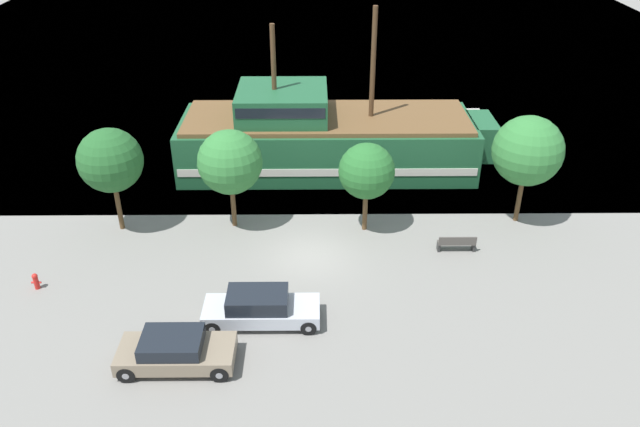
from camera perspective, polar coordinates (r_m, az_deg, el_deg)
The scene contains 12 objects.
ground_plane at distance 29.49m, azimuth -0.87°, elevation -3.96°, with size 160.00×160.00×0.00m, color gray.
water_surface at distance 70.45m, azimuth -0.70°, elevation 16.35°, with size 80.00×80.00×0.00m, color #33566B.
pirate_ship at distance 37.29m, azimuth 0.45°, elevation 6.92°, with size 18.45×6.05×9.51m.
moored_boat_dockside at distance 44.28m, azimuth 10.57°, elevation 8.51°, with size 6.23×2.11×1.77m.
parked_car_curb_front at distance 23.98m, azimuth -13.08°, elevation -12.13°, with size 4.27×1.93×1.32m.
parked_car_curb_mid at distance 25.36m, azimuth -5.48°, elevation -8.58°, with size 4.67×1.78×1.42m.
fire_hydrant at distance 29.89m, azimuth -24.55°, elevation -5.60°, with size 0.42×0.25×0.76m.
bench_promenade_east at distance 30.36m, azimuth 12.39°, elevation -2.67°, with size 1.79×0.45×0.85m.
tree_row_east at distance 31.56m, azimuth -18.63°, elevation 4.61°, with size 3.12×3.12×5.35m.
tree_row_mideast at distance 30.61m, azimuth -8.23°, elevation 4.67°, with size 3.18×3.18×5.14m.
tree_row_midwest at distance 30.16m, azimuth 4.29°, elevation 3.87°, with size 2.74×2.74×4.63m.
tree_row_west at distance 32.24m, azimuth 18.46°, elevation 5.45°, with size 3.46×3.46×5.65m.
Camera 1 is at (0.24, -24.52, 16.39)m, focal length 35.00 mm.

